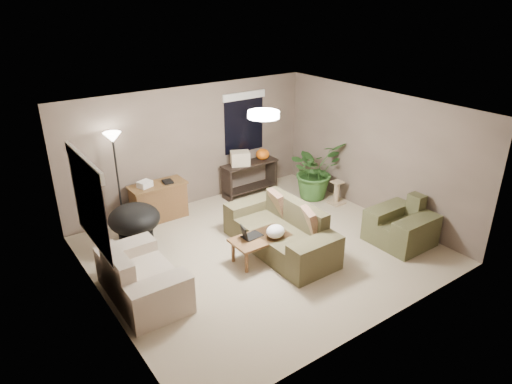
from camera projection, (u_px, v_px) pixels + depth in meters
room_shell at (263, 185)px, 7.56m from camera, size 5.50×5.50×5.50m
main_sofa at (281, 234)px, 7.99m from camera, size 0.95×2.20×0.85m
throw_pillows at (293, 212)px, 7.98m from camera, size 0.37×1.39×0.47m
loveseat at (141, 280)px, 6.72m from camera, size 0.90×1.60×0.85m
armchair at (401, 227)px, 8.21m from camera, size 0.95×1.00×0.85m
coffee_table at (260, 240)px, 7.66m from camera, size 1.00×0.55×0.42m
laptop at (249, 234)px, 7.60m from camera, size 0.39×0.26×0.24m
plastic_bag at (275, 231)px, 7.58m from camera, size 0.37×0.35×0.22m
desk at (159, 201)px, 9.03m from camera, size 1.10×0.50×0.75m
desk_papers at (150, 184)px, 8.77m from camera, size 0.70×0.30×0.12m
console_table at (250, 176)px, 10.12m from camera, size 1.30×0.40×0.75m
pumpkin at (263, 154)px, 10.12m from camera, size 0.39×0.39×0.24m
cardboard_box at (240, 158)px, 9.80m from camera, size 0.49×0.44×0.30m
papasan_chair at (135, 223)px, 8.00m from camera, size 1.04×1.04×0.80m
floor_lamp at (114, 149)px, 8.16m from camera, size 0.32×0.32×1.91m
ceiling_fixture at (263, 114)px, 7.08m from camera, size 0.50×0.50×0.10m
houseplant at (314, 176)px, 9.96m from camera, size 1.15×1.27×0.99m
cat_scratching_post at (336, 194)px, 9.76m from camera, size 0.32×0.32×0.50m
window_left at (86, 187)px, 6.12m from camera, size 0.05×1.56×1.33m
window_back at (244, 112)px, 9.87m from camera, size 1.06×0.05×1.33m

